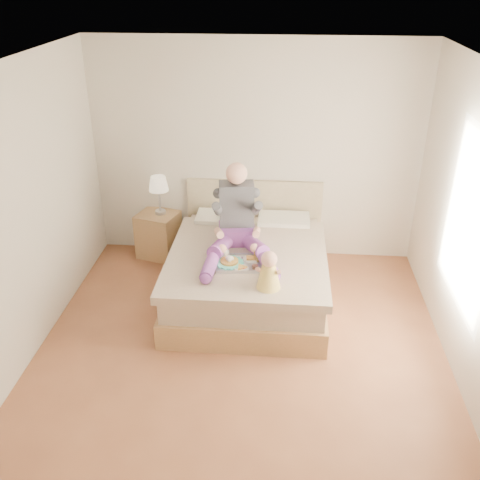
# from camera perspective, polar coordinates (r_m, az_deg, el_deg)

# --- Properties ---
(room) EXTENTS (4.02, 4.22, 2.71)m
(room) POSITION_cam_1_polar(r_m,az_deg,el_deg) (4.56, 1.09, 3.00)
(room) COLOR brown
(room) RESTS_ON ground
(bed) EXTENTS (1.70, 2.18, 1.00)m
(bed) POSITION_cam_1_polar(r_m,az_deg,el_deg) (6.07, 0.92, -3.03)
(bed) COLOR olive
(bed) RESTS_ON ground
(nightstand) EXTENTS (0.58, 0.54, 0.58)m
(nightstand) POSITION_cam_1_polar(r_m,az_deg,el_deg) (6.95, -8.66, 0.58)
(nightstand) COLOR olive
(nightstand) RESTS_ON ground
(lamp) EXTENTS (0.24, 0.24, 0.49)m
(lamp) POSITION_cam_1_polar(r_m,az_deg,el_deg) (6.68, -8.68, 5.74)
(lamp) COLOR silver
(lamp) RESTS_ON nightstand
(adult) EXTENTS (0.79, 1.18, 0.95)m
(adult) POSITION_cam_1_polar(r_m,az_deg,el_deg) (5.77, -0.30, 1.66)
(adult) COLOR #7D3C95
(adult) RESTS_ON bed
(tray) EXTENTS (0.52, 0.43, 0.14)m
(tray) POSITION_cam_1_polar(r_m,az_deg,el_deg) (5.55, -0.12, -2.31)
(tray) COLOR silver
(tray) RESTS_ON bed
(baby) EXTENTS (0.26, 0.35, 0.39)m
(baby) POSITION_cam_1_polar(r_m,az_deg,el_deg) (5.12, 3.10, -3.50)
(baby) COLOR #EBC84A
(baby) RESTS_ON bed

